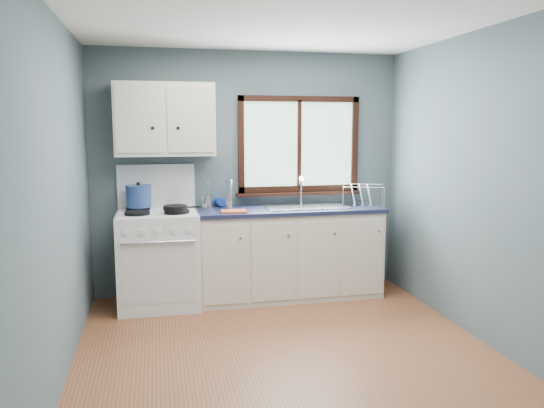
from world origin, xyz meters
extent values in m
cube|color=brown|center=(0.00, 0.00, -0.01)|extent=(3.20, 3.60, 0.02)
cube|color=white|center=(0.00, 0.00, 2.51)|extent=(3.20, 3.60, 0.02)
cube|color=#526266|center=(0.00, 1.81, 1.25)|extent=(3.20, 0.02, 2.50)
cube|color=#526266|center=(0.00, -1.81, 1.25)|extent=(3.20, 0.02, 2.50)
cube|color=#526266|center=(-1.61, 0.00, 1.25)|extent=(0.02, 3.60, 2.50)
cube|color=#526266|center=(1.61, 0.00, 1.25)|extent=(0.02, 3.60, 2.50)
cube|color=white|center=(-0.95, 1.47, 0.46)|extent=(0.76, 0.65, 0.92)
cube|color=white|center=(-0.95, 1.77, 1.14)|extent=(0.76, 0.05, 0.44)
cube|color=silver|center=(-0.95, 1.47, 0.93)|extent=(0.72, 0.59, 0.01)
cylinder|color=black|center=(-1.13, 1.32, 0.95)|extent=(0.23, 0.23, 0.03)
cylinder|color=black|center=(-0.77, 1.32, 0.95)|extent=(0.23, 0.23, 0.03)
cylinder|color=black|center=(-1.13, 1.61, 0.95)|extent=(0.23, 0.23, 0.03)
cylinder|color=black|center=(-0.77, 1.61, 0.95)|extent=(0.23, 0.23, 0.03)
cylinder|color=silver|center=(-0.95, 1.12, 0.70)|extent=(0.66, 0.02, 0.02)
cube|color=silver|center=(-0.95, 1.14, 0.40)|extent=(0.66, 0.01, 0.55)
cube|color=beige|center=(0.36, 1.49, 0.44)|extent=(1.85, 0.60, 0.88)
cube|color=black|center=(0.36, 1.51, 0.04)|extent=(1.85, 0.54, 0.08)
cube|color=#161932|center=(0.36, 1.49, 0.90)|extent=(1.89, 0.64, 0.04)
cube|color=silver|center=(0.54, 1.49, 0.92)|extent=(0.84, 0.46, 0.01)
cube|color=silver|center=(0.34, 1.49, 0.85)|extent=(0.36, 0.40, 0.14)
cube|color=silver|center=(0.74, 1.49, 0.85)|extent=(0.36, 0.40, 0.14)
cylinder|color=silver|center=(0.54, 1.69, 1.06)|extent=(0.02, 0.02, 0.28)
cylinder|color=silver|center=(0.54, 1.62, 1.19)|extent=(0.02, 0.16, 0.02)
sphere|color=silver|center=(0.54, 1.69, 1.20)|extent=(0.04, 0.04, 0.04)
cube|color=#9EC6A8|center=(0.54, 1.79, 1.55)|extent=(1.22, 0.01, 0.92)
cube|color=black|center=(0.54, 1.77, 2.02)|extent=(1.30, 0.05, 0.06)
cube|color=black|center=(0.54, 1.77, 1.08)|extent=(1.30, 0.05, 0.06)
cube|color=black|center=(-0.08, 1.77, 1.55)|extent=(0.06, 0.05, 1.00)
cube|color=black|center=(1.16, 1.77, 1.55)|extent=(0.06, 0.05, 1.00)
cube|color=black|center=(0.54, 1.77, 1.55)|extent=(0.03, 0.05, 0.92)
cube|color=black|center=(0.54, 1.74, 1.03)|extent=(1.36, 0.10, 0.03)
cube|color=beige|center=(-0.85, 1.63, 1.80)|extent=(0.95, 0.32, 0.70)
cube|color=beige|center=(-1.09, 1.46, 1.80)|extent=(0.44, 0.01, 0.62)
cube|color=beige|center=(-0.61, 1.46, 1.80)|extent=(0.44, 0.01, 0.62)
sphere|color=black|center=(-0.97, 1.45, 1.72)|extent=(0.03, 0.03, 0.03)
sphere|color=black|center=(-0.73, 1.45, 1.72)|extent=(0.03, 0.03, 0.03)
cylinder|color=black|center=(-0.78, 1.30, 0.98)|extent=(0.25, 0.25, 0.04)
cube|color=black|center=(-0.63, 1.33, 0.98)|extent=(0.13, 0.04, 0.01)
cylinder|color=navy|center=(-1.12, 1.60, 1.06)|extent=(0.28, 0.28, 0.20)
cylinder|color=navy|center=(-1.12, 1.60, 1.17)|extent=(0.29, 0.29, 0.01)
sphere|color=black|center=(-1.12, 1.60, 1.18)|extent=(0.04, 0.04, 0.04)
cylinder|color=silver|center=(-0.45, 1.66, 0.99)|extent=(0.12, 0.12, 0.13)
cylinder|color=silver|center=(-0.43, 1.67, 1.12)|extent=(0.01, 0.01, 0.19)
cylinder|color=silver|center=(-0.47, 1.67, 1.14)|extent=(0.01, 0.01, 0.23)
cylinder|color=silver|center=(-0.45, 1.64, 1.11)|extent=(0.01, 0.01, 0.18)
cylinder|color=silver|center=(-0.25, 1.57, 1.07)|extent=(0.08, 0.08, 0.29)
imported|color=#163BAB|center=(-0.30, 1.66, 1.05)|extent=(0.12, 0.12, 0.25)
cube|color=#C04D29|center=(-0.23, 1.32, 0.93)|extent=(0.25, 0.19, 0.02)
cube|color=silver|center=(1.15, 1.49, 0.93)|extent=(0.52, 0.46, 0.02)
cylinder|color=silver|center=(0.90, 1.41, 1.02)|extent=(0.01, 0.01, 0.21)
cylinder|color=silver|center=(1.29, 1.27, 1.02)|extent=(0.01, 0.01, 0.21)
cylinder|color=silver|center=(1.01, 1.70, 1.02)|extent=(0.01, 0.01, 0.21)
cylinder|color=silver|center=(1.40, 1.56, 1.02)|extent=(0.01, 0.01, 0.21)
cylinder|color=silver|center=(1.10, 1.34, 1.13)|extent=(0.39, 0.15, 0.01)
cylinder|color=silver|center=(1.20, 1.63, 1.13)|extent=(0.39, 0.15, 0.01)
cylinder|color=white|center=(1.05, 1.52, 1.03)|extent=(0.14, 0.23, 0.23)
cylinder|color=white|center=(1.13, 1.49, 1.03)|extent=(0.14, 0.23, 0.23)
cylinder|color=white|center=(1.21, 1.46, 1.03)|extent=(0.14, 0.23, 0.23)
camera|label=1|loc=(-0.95, -3.65, 1.72)|focal=35.00mm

